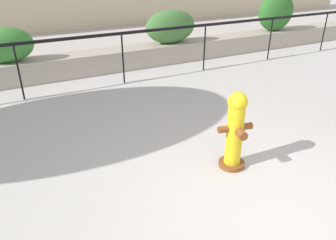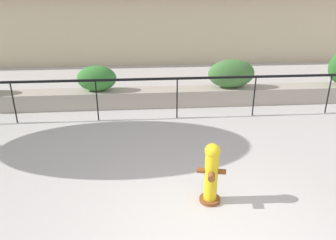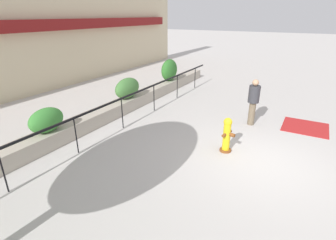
# 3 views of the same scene
# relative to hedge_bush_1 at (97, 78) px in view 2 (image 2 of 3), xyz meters

# --- Properties ---
(planter_wall_low) EXTENTS (18.00, 0.70, 0.50)m
(planter_wall_low) POSITION_rel_hedge_bush_1_xyz_m (2.25, 0.00, -0.63)
(planter_wall_low) COLOR #ADA393
(planter_wall_low) RESTS_ON ground
(fence_railing_segment) EXTENTS (15.00, 0.05, 1.15)m
(fence_railing_segment) POSITION_rel_hedge_bush_1_xyz_m (2.25, -1.10, 0.14)
(fence_railing_segment) COLOR black
(fence_railing_segment) RESTS_ON ground
(hedge_bush_1) EXTENTS (1.15, 0.63, 0.76)m
(hedge_bush_1) POSITION_rel_hedge_bush_1_xyz_m (0.00, 0.00, 0.00)
(hedge_bush_1) COLOR #387F33
(hedge_bush_1) RESTS_ON planter_wall_low
(hedge_bush_2) EXTENTS (1.42, 0.67, 0.87)m
(hedge_bush_2) POSITION_rel_hedge_bush_1_xyz_m (4.02, 0.00, 0.06)
(hedge_bush_2) COLOR #427538
(hedge_bush_2) RESTS_ON planter_wall_low
(fire_hydrant) EXTENTS (0.48, 0.46, 1.08)m
(fire_hydrant) POSITION_rel_hedge_bush_1_xyz_m (2.39, -4.92, -0.33)
(fire_hydrant) COLOR brown
(fire_hydrant) RESTS_ON ground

